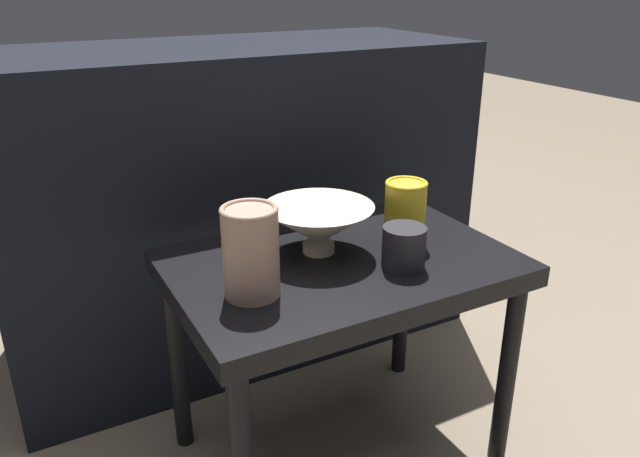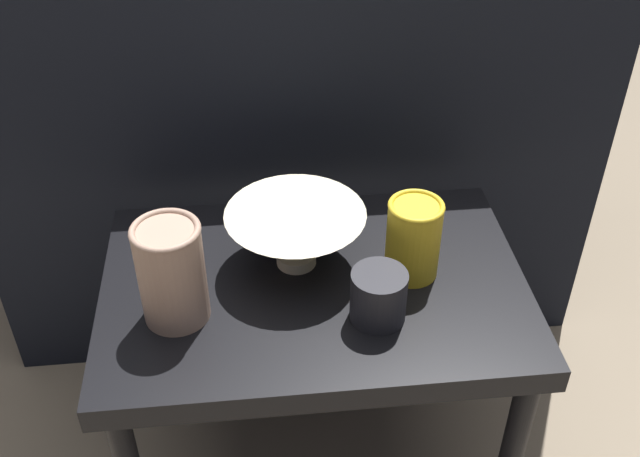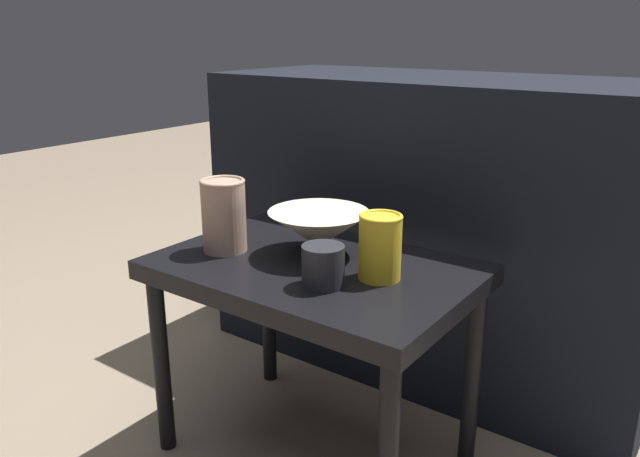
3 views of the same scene
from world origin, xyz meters
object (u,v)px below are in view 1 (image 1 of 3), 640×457
Objects in this scene: vase_colorful_right at (405,211)px; cup at (404,247)px; vase_textured_left at (251,251)px; bowl at (319,225)px.

cup is (-0.07, -0.09, -0.03)m from vase_colorful_right.
vase_colorful_right is (0.35, 0.06, -0.01)m from vase_textured_left.
cup is at bearing -126.06° from vase_colorful_right.
bowl is 0.18m from vase_colorful_right.
vase_textured_left is 0.36m from vase_colorful_right.
bowl is 1.67× the size of vase_colorful_right.
vase_colorful_right is (0.17, -0.04, 0.01)m from bowl.
vase_textured_left is (-0.18, -0.10, 0.02)m from bowl.
bowl is at bearing 28.54° from vase_textured_left.
vase_textured_left is at bearing 173.12° from cup.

